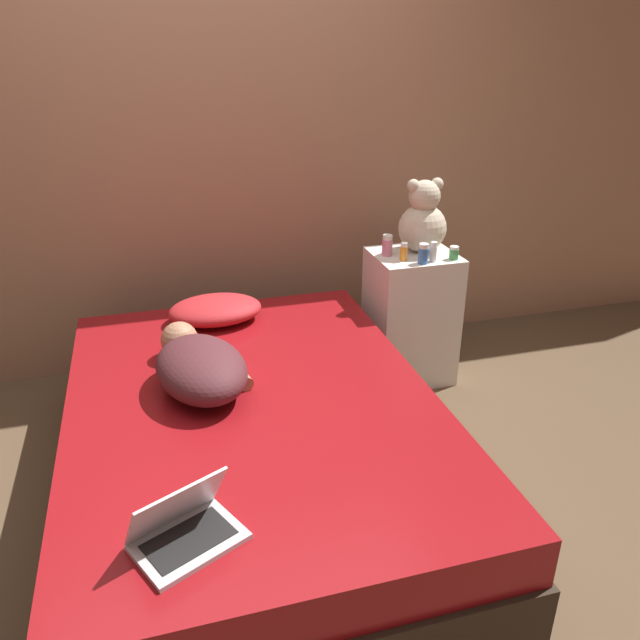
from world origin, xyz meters
The scene contains 13 objects.
ground_plane centered at (0.00, 0.00, 0.00)m, with size 12.00×12.00×0.00m, color brown.
wall_back centered at (0.00, 1.27, 1.30)m, with size 8.00×0.06×2.60m.
bed centered at (0.00, 0.00, 0.22)m, with size 1.42×1.98×0.44m.
nightstand centered at (0.98, 0.72, 0.35)m, with size 0.42×0.38×0.70m.
pillow centered at (-0.04, 0.75, 0.50)m, with size 0.45×0.32×0.12m.
person_lying centered at (-0.18, 0.15, 0.54)m, with size 0.43×0.67×0.20m.
laptop centered at (-0.31, -0.68, 0.49)m, with size 0.34×0.30×0.19m.
teddy_bear centered at (1.03, 0.76, 0.86)m, with size 0.24×0.24×0.37m.
bottle_blue centered at (0.96, 0.58, 0.75)m, with size 0.05×0.05×0.10m.
bottle_green centered at (1.13, 0.60, 0.73)m, with size 0.05×0.05×0.07m.
bottle_white centered at (1.02, 0.59, 0.75)m, with size 0.03×0.03×0.10m.
bottle_pink centered at (0.84, 0.74, 0.75)m, with size 0.05×0.05×0.11m.
bottle_orange centered at (0.89, 0.65, 0.75)m, with size 0.04×0.04×0.09m.
Camera 1 is at (-0.31, -2.05, 1.72)m, focal length 35.00 mm.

